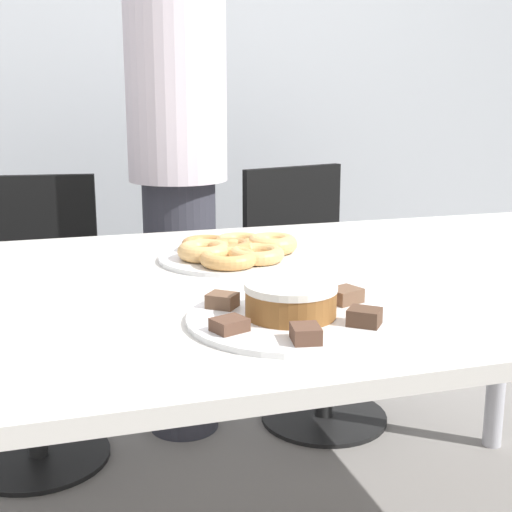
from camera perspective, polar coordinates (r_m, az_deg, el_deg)
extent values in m
cube|color=#B2B7BC|center=(3.00, -8.59, 16.34)|extent=(8.00, 0.05, 2.60)
cube|color=silver|center=(1.46, 1.82, -2.28)|extent=(1.92, 1.07, 0.03)
cylinder|color=silver|center=(2.38, 18.94, -6.32)|extent=(0.06, 0.06, 0.73)
cylinder|color=#383842|center=(2.37, -5.97, -4.17)|extent=(0.23, 0.23, 0.85)
cylinder|color=silver|center=(2.26, -6.45, 14.51)|extent=(0.31, 0.31, 0.67)
cylinder|color=black|center=(2.41, -16.96, -15.10)|extent=(0.44, 0.44, 0.01)
cylinder|color=#262626|center=(2.33, -17.30, -10.68)|extent=(0.06, 0.06, 0.39)
cube|color=black|center=(2.25, -17.68, -5.64)|extent=(0.50, 0.50, 0.04)
cube|color=black|center=(2.39, -17.33, 1.18)|extent=(0.40, 0.09, 0.42)
cylinder|color=black|center=(2.58, 5.45, -12.66)|extent=(0.44, 0.44, 0.01)
cylinder|color=#262626|center=(2.49, 5.55, -8.46)|extent=(0.06, 0.06, 0.39)
cube|color=black|center=(2.42, 5.66, -3.72)|extent=(0.54, 0.54, 0.04)
cube|color=black|center=(2.53, 2.95, 2.42)|extent=(0.39, 0.13, 0.42)
cylinder|color=white|center=(1.18, 2.78, -5.02)|extent=(0.35, 0.35, 0.01)
cylinder|color=white|center=(1.60, -2.04, -0.13)|extent=(0.32, 0.32, 0.01)
cylinder|color=brown|center=(1.17, 2.79, -3.76)|extent=(0.15, 0.15, 0.04)
cylinder|color=white|center=(1.16, 2.81, -2.43)|extent=(0.15, 0.15, 0.01)
cube|color=brown|center=(1.26, 7.10, -3.15)|extent=(0.07, 0.06, 0.03)
cube|color=brown|center=(1.29, 1.79, -2.56)|extent=(0.04, 0.05, 0.03)
cube|color=brown|center=(1.22, -2.71, -3.57)|extent=(0.06, 0.06, 0.02)
cube|color=brown|center=(1.10, -2.14, -5.51)|extent=(0.06, 0.06, 0.02)
cube|color=brown|center=(1.06, 4.00, -6.21)|extent=(0.05, 0.05, 0.02)
cube|color=#513828|center=(1.14, 8.67, -4.84)|extent=(0.07, 0.06, 0.03)
torus|color=#C68447|center=(1.59, -2.05, 0.63)|extent=(0.11, 0.11, 0.03)
torus|color=#E5AD66|center=(1.63, 1.32, 0.98)|extent=(0.11, 0.11, 0.04)
torus|color=#E5AD66|center=(1.66, -1.38, 1.11)|extent=(0.11, 0.11, 0.03)
torus|color=#C68447|center=(1.65, -3.99, 0.93)|extent=(0.11, 0.11, 0.03)
torus|color=#E5AD66|center=(1.56, -4.14, 0.40)|extent=(0.12, 0.12, 0.04)
torus|color=tan|center=(1.50, -2.19, -0.21)|extent=(0.12, 0.12, 0.03)
torus|color=#E5AD66|center=(1.54, 0.04, 0.15)|extent=(0.12, 0.12, 0.03)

